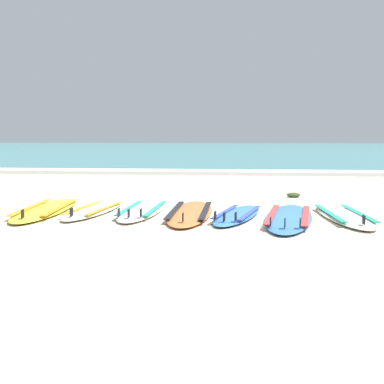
{
  "coord_description": "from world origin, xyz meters",
  "views": [
    {
      "loc": [
        0.67,
        -6.86,
        1.14
      ],
      "look_at": [
        -0.06,
        0.94,
        0.25
      ],
      "focal_mm": 46.31,
      "sensor_mm": 36.0,
      "label": 1
    }
  ],
  "objects_px": {
    "surfboard_5": "(289,217)",
    "surfboard_6": "(343,215)",
    "surfboard_2": "(143,210)",
    "surfboard_4": "(237,215)",
    "surfboard_0": "(46,209)",
    "surfboard_3": "(190,212)",
    "surfboard_1": "(94,210)"
  },
  "relations": [
    {
      "from": "surfboard_1",
      "to": "surfboard_3",
      "type": "xyz_separation_m",
      "value": [
        1.45,
        -0.07,
        -0.0
      ]
    },
    {
      "from": "surfboard_5",
      "to": "surfboard_2",
      "type": "bearing_deg",
      "value": 168.2
    },
    {
      "from": "surfboard_0",
      "to": "surfboard_2",
      "type": "relative_size",
      "value": 1.16
    },
    {
      "from": "surfboard_5",
      "to": "surfboard_6",
      "type": "relative_size",
      "value": 1.12
    },
    {
      "from": "surfboard_4",
      "to": "surfboard_5",
      "type": "height_order",
      "value": "same"
    },
    {
      "from": "surfboard_0",
      "to": "surfboard_4",
      "type": "bearing_deg",
      "value": -4.7
    },
    {
      "from": "surfboard_3",
      "to": "surfboard_4",
      "type": "distance_m",
      "value": 0.7
    },
    {
      "from": "surfboard_5",
      "to": "surfboard_0",
      "type": "bearing_deg",
      "value": 173.62
    },
    {
      "from": "surfboard_0",
      "to": "surfboard_3",
      "type": "distance_m",
      "value": 2.2
    },
    {
      "from": "surfboard_0",
      "to": "surfboard_5",
      "type": "height_order",
      "value": "same"
    },
    {
      "from": "surfboard_6",
      "to": "surfboard_1",
      "type": "bearing_deg",
      "value": 177.82
    },
    {
      "from": "surfboard_6",
      "to": "surfboard_2",
      "type": "bearing_deg",
      "value": 176.05
    },
    {
      "from": "surfboard_3",
      "to": "surfboard_2",
      "type": "bearing_deg",
      "value": 169.39
    },
    {
      "from": "surfboard_4",
      "to": "surfboard_3",
      "type": "bearing_deg",
      "value": 168.36
    },
    {
      "from": "surfboard_2",
      "to": "surfboard_6",
      "type": "relative_size",
      "value": 0.96
    },
    {
      "from": "surfboard_0",
      "to": "surfboard_4",
      "type": "xyz_separation_m",
      "value": [
        2.88,
        -0.24,
        0.0
      ]
    },
    {
      "from": "surfboard_2",
      "to": "surfboard_5",
      "type": "height_order",
      "value": "same"
    },
    {
      "from": "surfboard_0",
      "to": "surfboard_6",
      "type": "distance_m",
      "value": 4.35
    },
    {
      "from": "surfboard_5",
      "to": "surfboard_1",
      "type": "bearing_deg",
      "value": 172.39
    },
    {
      "from": "surfboard_2",
      "to": "surfboard_4",
      "type": "distance_m",
      "value": 1.44
    },
    {
      "from": "surfboard_3",
      "to": "surfboard_4",
      "type": "xyz_separation_m",
      "value": [
        0.68,
        -0.14,
        0.0
      ]
    },
    {
      "from": "surfboard_3",
      "to": "surfboard_6",
      "type": "distance_m",
      "value": 2.16
    },
    {
      "from": "surfboard_1",
      "to": "surfboard_3",
      "type": "bearing_deg",
      "value": -2.95
    },
    {
      "from": "surfboard_3",
      "to": "surfboard_4",
      "type": "height_order",
      "value": "same"
    },
    {
      "from": "surfboard_2",
      "to": "surfboard_3",
      "type": "bearing_deg",
      "value": -10.61
    },
    {
      "from": "surfboard_4",
      "to": "surfboard_6",
      "type": "xyz_separation_m",
      "value": [
        1.47,
        0.08,
        -0.0
      ]
    },
    {
      "from": "surfboard_2",
      "to": "surfboard_5",
      "type": "relative_size",
      "value": 0.85
    },
    {
      "from": "surfboard_3",
      "to": "surfboard_6",
      "type": "height_order",
      "value": "same"
    },
    {
      "from": "surfboard_4",
      "to": "surfboard_5",
      "type": "bearing_deg",
      "value": -13.18
    },
    {
      "from": "surfboard_2",
      "to": "surfboard_4",
      "type": "relative_size",
      "value": 1.08
    },
    {
      "from": "surfboard_6",
      "to": "surfboard_5",
      "type": "bearing_deg",
      "value": -162.84
    },
    {
      "from": "surfboard_1",
      "to": "surfboard_4",
      "type": "height_order",
      "value": "same"
    }
  ]
}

